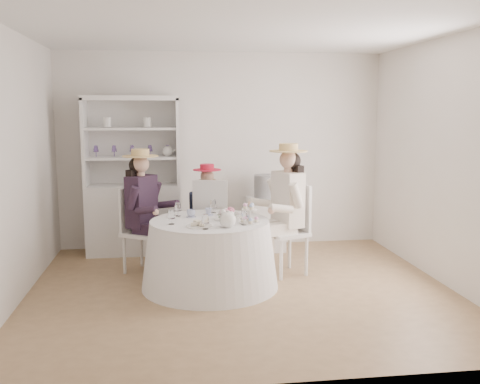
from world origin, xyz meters
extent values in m
plane|color=olive|center=(0.00, 0.00, 0.00)|extent=(4.50, 4.50, 0.00)
plane|color=white|center=(0.00, 0.00, 2.70)|extent=(4.50, 4.50, 0.00)
plane|color=silver|center=(0.00, 2.00, 1.35)|extent=(4.50, 0.00, 4.50)
plane|color=silver|center=(0.00, -2.00, 1.35)|extent=(4.50, 0.00, 4.50)
plane|color=silver|center=(-2.25, 0.00, 1.35)|extent=(0.00, 4.50, 4.50)
plane|color=silver|center=(2.25, 0.00, 1.35)|extent=(0.00, 4.50, 4.50)
cone|color=white|center=(-0.32, 0.18, 0.36)|extent=(1.48, 1.48, 0.72)
cylinder|color=white|center=(-0.32, 0.18, 0.73)|extent=(1.28, 1.28, 0.02)
cube|color=silver|center=(-1.22, 1.71, 0.46)|extent=(1.32, 0.88, 0.93)
cube|color=silver|center=(-1.22, 1.92, 1.50)|extent=(1.17, 0.48, 1.13)
cube|color=silver|center=(-1.22, 1.71, 2.06)|extent=(1.32, 0.88, 0.06)
cube|color=silver|center=(-1.82, 1.71, 1.50)|extent=(0.20, 0.45, 1.13)
cube|color=silver|center=(-0.62, 1.71, 1.50)|extent=(0.20, 0.45, 1.13)
cube|color=silver|center=(-1.22, 1.71, 1.29)|extent=(1.23, 0.80, 0.03)
cube|color=silver|center=(-1.22, 1.71, 1.67)|extent=(1.23, 0.80, 0.03)
sphere|color=white|center=(-0.75, 1.71, 1.37)|extent=(0.14, 0.14, 0.14)
cube|color=silver|center=(0.56, 1.64, 0.36)|extent=(0.50, 0.50, 0.72)
cylinder|color=black|center=(0.56, 1.64, 0.88)|extent=(0.37, 0.37, 0.32)
cube|color=silver|center=(-1.05, 0.81, 0.47)|extent=(0.58, 0.58, 0.04)
cylinder|color=silver|center=(-1.01, 0.58, 0.23)|extent=(0.04, 0.04, 0.46)
cylinder|color=silver|center=(-0.82, 0.86, 0.23)|extent=(0.04, 0.04, 0.46)
cylinder|color=silver|center=(-1.28, 0.77, 0.23)|extent=(0.04, 0.04, 0.46)
cylinder|color=silver|center=(-1.10, 1.05, 0.23)|extent=(0.04, 0.04, 0.46)
cube|color=silver|center=(-1.21, 0.92, 0.75)|extent=(0.25, 0.34, 0.52)
cube|color=black|center=(-1.07, 0.83, 0.85)|extent=(0.38, 0.43, 0.60)
cube|color=black|center=(-1.00, 0.67, 0.55)|extent=(0.37, 0.31, 0.12)
cylinder|color=black|center=(-0.88, 0.59, 0.24)|extent=(0.10, 0.10, 0.48)
cylinder|color=black|center=(-1.15, 0.62, 0.93)|extent=(0.20, 0.18, 0.29)
cube|color=black|center=(-0.90, 0.82, 0.55)|extent=(0.37, 0.31, 0.12)
cylinder|color=black|center=(-0.78, 0.74, 0.24)|extent=(0.10, 0.10, 0.48)
cylinder|color=black|center=(-0.91, 0.98, 0.93)|extent=(0.20, 0.18, 0.29)
cylinder|color=#D8A889|center=(-1.07, 0.83, 1.17)|extent=(0.09, 0.09, 0.08)
sphere|color=#D8A889|center=(-1.07, 0.83, 1.29)|extent=(0.20, 0.20, 0.20)
sphere|color=black|center=(-1.11, 0.85, 1.27)|extent=(0.20, 0.20, 0.20)
cube|color=black|center=(-1.14, 0.87, 1.03)|extent=(0.21, 0.25, 0.40)
cylinder|color=tan|center=(-1.07, 0.83, 1.38)|extent=(0.42, 0.42, 0.01)
cylinder|color=tan|center=(-1.07, 0.83, 1.42)|extent=(0.21, 0.21, 0.08)
cube|color=silver|center=(-0.27, 1.15, 0.40)|extent=(0.38, 0.38, 0.04)
cylinder|color=silver|center=(-0.42, 1.02, 0.19)|extent=(0.03, 0.03, 0.39)
cylinder|color=silver|center=(-0.14, 0.99, 0.19)|extent=(0.03, 0.03, 0.39)
cylinder|color=silver|center=(-0.40, 1.30, 0.19)|extent=(0.03, 0.03, 0.39)
cylinder|color=silver|center=(-0.12, 1.28, 0.19)|extent=(0.03, 0.03, 0.39)
cube|color=silver|center=(-0.26, 1.30, 0.64)|extent=(0.34, 0.05, 0.44)
cube|color=#1A2134|center=(-0.27, 1.16, 0.72)|extent=(0.33, 0.20, 0.51)
cube|color=tan|center=(-0.27, 1.16, 0.72)|extent=(0.14, 0.20, 0.44)
cube|color=#1A2134|center=(-0.36, 1.05, 0.47)|extent=(0.14, 0.31, 0.11)
cylinder|color=#1A2134|center=(-0.37, 0.92, 0.20)|extent=(0.09, 0.09, 0.41)
cylinder|color=#1A2134|center=(-0.46, 1.14, 0.79)|extent=(0.09, 0.16, 0.24)
cube|color=#1A2134|center=(-0.20, 1.03, 0.47)|extent=(0.14, 0.31, 0.11)
cylinder|color=#1A2134|center=(-0.21, 0.91, 0.20)|extent=(0.09, 0.09, 0.41)
cylinder|color=#1A2134|center=(-0.09, 1.11, 0.79)|extent=(0.09, 0.16, 0.24)
cylinder|color=#D8A889|center=(-0.27, 1.16, 1.00)|extent=(0.08, 0.08, 0.07)
sphere|color=#D8A889|center=(-0.27, 1.16, 1.10)|extent=(0.17, 0.17, 0.17)
sphere|color=tan|center=(-0.27, 1.20, 1.08)|extent=(0.17, 0.17, 0.17)
cube|color=tan|center=(-0.27, 1.23, 0.87)|extent=(0.22, 0.09, 0.34)
cylinder|color=red|center=(-0.27, 1.16, 1.17)|extent=(0.35, 0.35, 0.01)
cylinder|color=red|center=(-0.27, 1.16, 1.21)|extent=(0.18, 0.18, 0.07)
cube|color=silver|center=(0.59, 0.51, 0.49)|extent=(0.56, 0.56, 0.04)
cylinder|color=silver|center=(0.37, 0.61, 0.24)|extent=(0.04, 0.04, 0.48)
cylinder|color=silver|center=(0.49, 0.28, 0.24)|extent=(0.04, 0.04, 0.48)
cylinder|color=silver|center=(0.69, 0.73, 0.24)|extent=(0.04, 0.04, 0.48)
cylinder|color=silver|center=(0.82, 0.41, 0.24)|extent=(0.04, 0.04, 0.48)
cube|color=silver|center=(0.78, 0.58, 0.78)|extent=(0.18, 0.40, 0.54)
cube|color=white|center=(0.61, 0.52, 0.89)|extent=(0.34, 0.44, 0.63)
cube|color=white|center=(0.44, 0.55, 0.58)|extent=(0.40, 0.27, 0.13)
cylinder|color=white|center=(0.29, 0.50, 0.25)|extent=(0.11, 0.11, 0.50)
cylinder|color=white|center=(0.49, 0.71, 0.97)|extent=(0.21, 0.16, 0.30)
cube|color=white|center=(0.51, 0.37, 0.58)|extent=(0.40, 0.27, 0.13)
cylinder|color=white|center=(0.37, 0.31, 0.25)|extent=(0.11, 0.11, 0.50)
cylinder|color=white|center=(0.65, 0.29, 0.97)|extent=(0.21, 0.16, 0.30)
cylinder|color=#D8A889|center=(0.61, 0.52, 1.23)|extent=(0.10, 0.10, 0.09)
sphere|color=#D8A889|center=(0.61, 0.52, 1.35)|extent=(0.21, 0.21, 0.21)
sphere|color=black|center=(0.66, 0.53, 1.33)|extent=(0.21, 0.21, 0.21)
cube|color=black|center=(0.70, 0.55, 1.08)|extent=(0.18, 0.28, 0.41)
cylinder|color=tan|center=(0.61, 0.52, 1.45)|extent=(0.44, 0.44, 0.01)
cylinder|color=tan|center=(0.61, 0.52, 1.49)|extent=(0.22, 0.22, 0.09)
cube|color=silver|center=(-0.21, 1.09, 0.50)|extent=(0.54, 0.54, 0.04)
cylinder|color=silver|center=(0.00, 1.22, 0.24)|extent=(0.04, 0.04, 0.49)
cylinder|color=silver|center=(-0.34, 1.30, 0.24)|extent=(0.04, 0.04, 0.49)
cylinder|color=silver|center=(-0.08, 0.87, 0.24)|extent=(0.04, 0.04, 0.49)
cylinder|color=silver|center=(-0.43, 0.96, 0.24)|extent=(0.04, 0.04, 0.49)
cube|color=silver|center=(-0.26, 0.89, 0.80)|extent=(0.42, 0.13, 0.56)
imported|color=white|center=(-0.51, 0.37, 0.78)|extent=(0.12, 0.12, 0.08)
imported|color=white|center=(-0.31, 0.45, 0.77)|extent=(0.10, 0.10, 0.07)
imported|color=white|center=(-0.10, 0.40, 0.77)|extent=(0.09, 0.09, 0.06)
imported|color=white|center=(-0.11, 0.16, 0.77)|extent=(0.25, 0.25, 0.06)
sphere|color=#DB6D8A|center=(-0.07, 0.18, 0.82)|extent=(0.06, 0.06, 0.06)
sphere|color=white|center=(-0.08, 0.21, 0.82)|extent=(0.06, 0.06, 0.06)
sphere|color=#DB6D8A|center=(-0.11, 0.23, 0.82)|extent=(0.06, 0.06, 0.06)
sphere|color=white|center=(-0.13, 0.23, 0.82)|extent=(0.06, 0.06, 0.06)
sphere|color=#DB6D8A|center=(-0.16, 0.22, 0.82)|extent=(0.06, 0.06, 0.06)
sphere|color=white|center=(-0.18, 0.19, 0.82)|extent=(0.06, 0.06, 0.06)
sphere|color=#DB6D8A|center=(-0.18, 0.16, 0.82)|extent=(0.06, 0.06, 0.06)
sphere|color=white|center=(-0.16, 0.14, 0.82)|extent=(0.06, 0.06, 0.06)
sphere|color=#DB6D8A|center=(-0.13, 0.13, 0.82)|extent=(0.06, 0.06, 0.06)
sphere|color=white|center=(-0.11, 0.13, 0.82)|extent=(0.06, 0.06, 0.06)
sphere|color=#DB6D8A|center=(-0.08, 0.15, 0.82)|extent=(0.06, 0.06, 0.06)
sphere|color=white|center=(-0.16, -0.19, 0.81)|extent=(0.17, 0.17, 0.17)
cylinder|color=white|center=(-0.06, -0.19, 0.82)|extent=(0.10, 0.03, 0.08)
cylinder|color=white|center=(-0.16, -0.19, 0.90)|extent=(0.04, 0.04, 0.02)
cylinder|color=white|center=(-0.45, -0.13, 0.74)|extent=(0.27, 0.27, 0.01)
cube|color=beige|center=(-0.50, -0.15, 0.77)|extent=(0.06, 0.04, 0.03)
cube|color=beige|center=(-0.45, -0.13, 0.78)|extent=(0.07, 0.06, 0.03)
cube|color=beige|center=(-0.40, -0.10, 0.77)|extent=(0.07, 0.07, 0.03)
cube|color=beige|center=(-0.47, -0.08, 0.78)|extent=(0.07, 0.07, 0.03)
cube|color=beige|center=(-0.42, -0.17, 0.77)|extent=(0.07, 0.07, 0.03)
cylinder|color=white|center=(0.08, -0.03, 0.74)|extent=(0.22, 0.22, 0.01)
cylinder|color=white|center=(0.08, -0.03, 0.81)|extent=(0.02, 0.02, 0.14)
cylinder|color=white|center=(0.08, -0.03, 0.88)|extent=(0.16, 0.16, 0.01)
camera|label=1|loc=(-0.75, -5.45, 1.90)|focal=40.00mm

